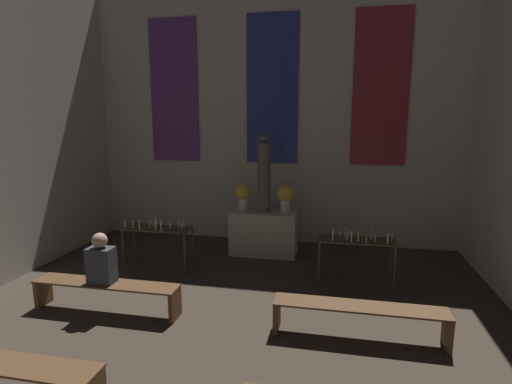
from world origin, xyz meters
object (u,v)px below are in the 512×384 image
object	(u,v)px
candle_rack_left	(158,233)
pew_back_left	(106,290)
statue	(264,175)
person_seated	(101,261)
flower_vase_left	(243,194)
pew_back_right	(359,314)
flower_vase_right	(286,196)
altar	(264,232)
candle_rack_right	(357,245)

from	to	relation	value
candle_rack_left	pew_back_left	size ratio (longest dim) A/B	0.58
statue	person_seated	world-z (taller)	statue
flower_vase_left	pew_back_right	world-z (taller)	flower_vase_left
flower_vase_right	pew_back_right	world-z (taller)	flower_vase_right
statue	pew_back_right	distance (m)	3.61
statue	flower_vase_right	distance (m)	0.59
altar	statue	distance (m)	1.17
pew_back_right	person_seated	distance (m)	3.55
candle_rack_right	statue	bearing A→B (deg)	147.00
candle_rack_right	pew_back_left	world-z (taller)	candle_rack_right
pew_back_right	person_seated	size ratio (longest dim) A/B	2.94
candle_rack_right	flower_vase_left	bearing A→B (deg)	152.42
statue	flower_vase_left	bearing A→B (deg)	180.00
pew_back_left	flower_vase_left	bearing A→B (deg)	65.62
flower_vase_left	candle_rack_right	size ratio (longest dim) A/B	0.45
altar	flower_vase_right	size ratio (longest dim) A/B	2.38
flower_vase_left	pew_back_left	size ratio (longest dim) A/B	0.26
altar	pew_back_left	bearing A→B (deg)	-121.04
flower_vase_left	flower_vase_right	xyz separation A→B (m)	(0.86, 0.00, 0.00)
statue	flower_vase_right	xyz separation A→B (m)	(0.43, 0.00, -0.40)
candle_rack_left	pew_back_right	xyz separation A→B (m)	(3.50, -1.75, -0.34)
pew_back_right	candle_rack_right	bearing A→B (deg)	89.15
candle_rack_left	candle_rack_right	distance (m)	3.53
person_seated	flower_vase_right	bearing A→B (deg)	52.54
statue	pew_back_left	distance (m)	3.61
flower_vase_left	statue	bearing A→B (deg)	0.00
pew_back_left	pew_back_right	bearing A→B (deg)	0.00
statue	flower_vase_left	size ratio (longest dim) A/B	2.78
flower_vase_right	pew_back_right	size ratio (longest dim) A/B	0.26
pew_back_right	candle_rack_left	bearing A→B (deg)	153.51
altar	candle_rack_left	xyz separation A→B (m)	(-1.76, -1.15, 0.22)
statue	candle_rack_left	size ratio (longest dim) A/B	1.25
flower_vase_right	person_seated	size ratio (longest dim) A/B	0.77
altar	flower_vase_left	xyz separation A→B (m)	(-0.43, 0.00, 0.77)
person_seated	altar	bearing A→B (deg)	58.30
flower_vase_left	flower_vase_right	distance (m)	0.86
pew_back_left	person_seated	bearing A→B (deg)	180.00
flower_vase_right	pew_back_left	distance (m)	3.72
candle_rack_right	pew_back_left	bearing A→B (deg)	-153.55
flower_vase_right	person_seated	xyz separation A→B (m)	(-2.22, -2.89, -0.46)
person_seated	pew_back_right	bearing A→B (deg)	-0.00
flower_vase_left	person_seated	bearing A→B (deg)	-115.13
altar	candle_rack_right	distance (m)	2.12
statue	person_seated	size ratio (longest dim) A/B	2.14
flower_vase_right	pew_back_right	distance (m)	3.30
candle_rack_right	altar	bearing A→B (deg)	147.00
altar	pew_back_left	distance (m)	3.38
flower_vase_left	pew_back_left	distance (m)	3.30
candle_rack_left	person_seated	distance (m)	1.75
candle_rack_right	pew_back_left	size ratio (longest dim) A/B	0.58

